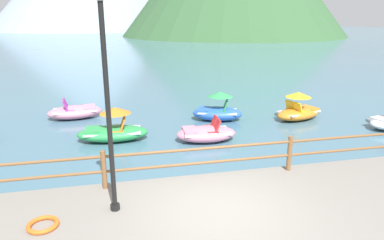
% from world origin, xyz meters
% --- Properties ---
extents(ground_plane, '(200.00, 200.00, 0.00)m').
position_xyz_m(ground_plane, '(0.00, 40.00, 0.00)').
color(ground_plane, '#477084').
extents(dock_railing, '(23.92, 0.12, 0.95)m').
position_xyz_m(dock_railing, '(-0.00, 1.55, 0.98)').
color(dock_railing, brown).
rests_on(dock_railing, promenade_dock).
extents(lamp_post, '(0.28, 0.28, 4.48)m').
position_xyz_m(lamp_post, '(-2.15, 0.53, 3.08)').
color(lamp_post, black).
rests_on(lamp_post, promenade_dock).
extents(life_ring, '(0.61, 0.61, 0.09)m').
position_xyz_m(life_ring, '(-3.54, 0.18, 0.45)').
color(life_ring, orange).
rests_on(life_ring, promenade_dock).
extents(pedal_boat_1, '(2.44, 1.52, 0.88)m').
position_xyz_m(pedal_boat_1, '(-3.86, 9.32, 0.29)').
color(pedal_boat_1, pink).
rests_on(pedal_boat_1, ground).
extents(pedal_boat_3, '(2.39, 1.75, 1.27)m').
position_xyz_m(pedal_boat_3, '(2.22, 7.68, 0.43)').
color(pedal_boat_3, blue).
rests_on(pedal_boat_3, ground).
extents(pedal_boat_5, '(2.22, 1.30, 0.86)m').
position_xyz_m(pedal_boat_5, '(1.07, 5.25, 0.28)').
color(pedal_boat_5, pink).
rests_on(pedal_boat_5, ground).
extents(pedal_boat_6, '(2.58, 1.28, 1.25)m').
position_xyz_m(pedal_boat_6, '(-2.21, 6.00, 0.40)').
color(pedal_boat_6, green).
rests_on(pedal_boat_6, ground).
extents(pedal_boat_7, '(2.51, 1.81, 1.23)m').
position_xyz_m(pedal_boat_7, '(5.72, 7.04, 0.40)').
color(pedal_boat_7, orange).
rests_on(pedal_boat_7, ground).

